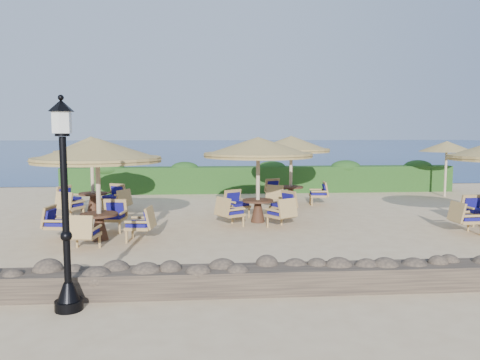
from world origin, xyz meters
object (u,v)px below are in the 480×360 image
at_px(lamp_post, 65,214).
at_px(cafe_set_4, 291,154).
at_px(extra_parasol, 447,147).
at_px(cafe_set_1, 258,160).
at_px(cafe_set_3, 92,163).
at_px(cafe_set_0, 98,166).

height_order(lamp_post, cafe_set_4, lamp_post).
relative_size(lamp_post, cafe_set_4, 1.11).
distance_m(lamp_post, cafe_set_4, 11.69).
bearing_deg(extra_parasol, cafe_set_1, -149.90).
bearing_deg(cafe_set_4, extra_parasol, 13.45).
xyz_separation_m(cafe_set_1, cafe_set_3, (-5.50, 2.06, -0.21)).
bearing_deg(lamp_post, cafe_set_4, 61.90).
xyz_separation_m(extra_parasol, cafe_set_0, (-13.16, -7.17, -0.23)).
distance_m(extra_parasol, cafe_set_1, 10.14).
relative_size(lamp_post, extra_parasol, 1.38).
bearing_deg(cafe_set_1, cafe_set_4, 63.75).
relative_size(cafe_set_0, cafe_set_3, 1.18).
distance_m(cafe_set_1, cafe_set_4, 3.77).
bearing_deg(extra_parasol, cafe_set_4, -166.55).
xyz_separation_m(cafe_set_1, cafe_set_4, (1.67, 3.39, -0.00)).
height_order(cafe_set_0, cafe_set_4, same).
distance_m(lamp_post, cafe_set_1, 7.92).
relative_size(extra_parasol, cafe_set_4, 0.81).
xyz_separation_m(cafe_set_0, cafe_set_1, (4.39, 2.08, 0.02)).
bearing_deg(cafe_set_3, cafe_set_0, -75.05).
relative_size(extra_parasol, cafe_set_1, 0.71).
bearing_deg(extra_parasol, lamp_post, -136.40).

